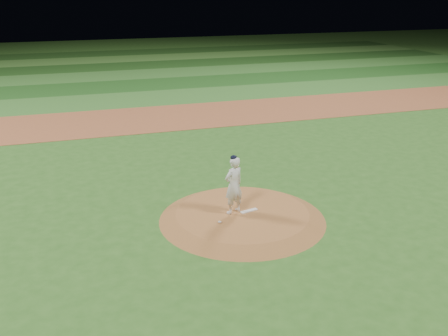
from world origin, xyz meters
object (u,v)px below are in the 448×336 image
Objects in this scene: pitchers_mound at (242,215)px; pitching_rubber at (249,211)px; pitcher_on_mound at (234,185)px; rosin_bag at (220,222)px.

pitching_rubber is (0.23, -0.00, 0.14)m from pitchers_mound.
pitcher_on_mound is (-0.52, 0.06, 0.96)m from pitching_rubber.
pitching_rubber is 1.29m from rosin_bag.
pitcher_on_mound is (0.65, 0.59, 0.95)m from rosin_bag.
pitchers_mound is at bearing -11.91° from pitcher_on_mound.
rosin_bag reaches higher than pitching_rubber.
pitchers_mound is 8.96× the size of pitching_rubber.
rosin_bag is at bearing -137.94° from pitcher_on_mound.
pitcher_on_mound is (-0.29, 0.06, 1.10)m from pitchers_mound.
rosin_bag is (-0.94, -0.53, 0.16)m from pitchers_mound.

